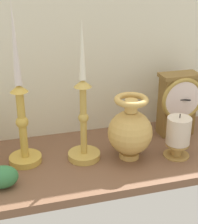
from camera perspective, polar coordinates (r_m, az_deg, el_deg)
The scene contains 8 objects.
ground_plane at distance 105.68cm, azimuth -0.56°, elevation -7.65°, with size 100.00×36.00×2.40cm, color brown.
back_wall at distance 110.49cm, azimuth -3.21°, elevation 12.51°, with size 120.00×2.00×65.00cm, color silver.
mantel_clock at distance 116.31cm, azimuth 12.50°, elevation 1.42°, with size 13.92×8.04×20.43cm.
candlestick_tall_left at distance 98.27cm, azimuth -12.26°, elevation -0.82°, with size 9.16×9.16×44.72cm.
candlestick_tall_center at distance 98.81cm, azimuth -2.47°, elevation -1.63°, with size 9.27×9.27×39.78cm.
brass_vase_bulbous at distance 101.02cm, azimuth 5.00°, elevation -2.95°, with size 12.75×12.75×18.74cm.
pillar_candle_near_clock at distance 104.68cm, azimuth 12.53°, elevation -3.61°, with size 7.55×7.55×13.31cm.
ivy_sprig at distance 93.80cm, azimuth -15.18°, elevation -9.99°, with size 7.95×5.56×5.92cm.
Camera 1 is at (-23.59, -87.41, 53.31)cm, focal length 57.23 mm.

